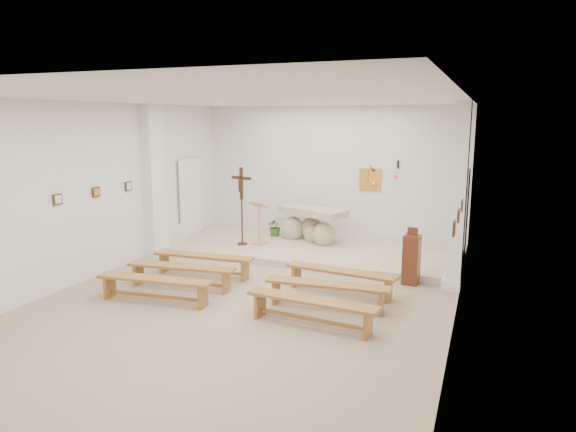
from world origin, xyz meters
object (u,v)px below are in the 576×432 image
at_px(bench_left_second, 181,271).
at_px(bench_right_third, 311,306).
at_px(donation_pedestal, 411,259).
at_px(bench_right_second, 327,289).
at_px(altar, 311,227).
at_px(bench_left_front, 203,260).
at_px(lectern, 259,223).
at_px(crucifix_stand, 242,200).
at_px(bench_right_front, 340,276).
at_px(bench_left_third, 155,284).

height_order(bench_left_second, bench_right_third, same).
xyz_separation_m(donation_pedestal, bench_right_second, (-1.13, -1.85, -0.16)).
xyz_separation_m(altar, bench_left_front, (-1.25, -3.15, -0.17)).
distance_m(lectern, crucifix_stand, 0.69).
xyz_separation_m(lectern, bench_left_front, (-0.17, -2.35, -0.34)).
height_order(lectern, bench_right_third, lectern).
height_order(altar, bench_right_third, altar).
bearing_deg(bench_right_third, altar, 114.07).
relative_size(bench_left_front, bench_right_front, 1.00).
distance_m(donation_pedestal, bench_left_second, 4.43).
xyz_separation_m(donation_pedestal, bench_left_front, (-4.02, -1.02, -0.16)).
xyz_separation_m(bench_left_front, bench_right_front, (2.89, 0.00, 0.00)).
distance_m(lectern, donation_pedestal, 4.08).
height_order(bench_left_front, bench_right_second, same).
xyz_separation_m(altar, bench_right_third, (1.64, -4.80, -0.17)).
bearing_deg(bench_right_third, bench_left_front, 155.46).
bearing_deg(bench_left_front, altar, 64.75).
bearing_deg(bench_left_third, bench_left_front, 84.57).
xyz_separation_m(lectern, bench_right_second, (2.72, -3.18, -0.34)).
height_order(bench_left_second, bench_left_third, same).
xyz_separation_m(donation_pedestal, bench_right_third, (-1.13, -2.67, -0.16)).
height_order(bench_left_front, bench_right_third, same).
relative_size(lectern, bench_right_third, 0.50).
xyz_separation_m(altar, bench_left_third, (-1.25, -4.80, -0.17)).
relative_size(bench_left_third, bench_right_third, 1.00).
xyz_separation_m(donation_pedestal, bench_right_front, (-1.13, -1.02, -0.16)).
relative_size(crucifix_stand, bench_right_front, 0.88).
bearing_deg(bench_left_second, bench_left_third, -96.00).
height_order(crucifix_stand, donation_pedestal, crucifix_stand).
distance_m(altar, bench_right_third, 5.08).
distance_m(crucifix_stand, bench_right_second, 4.38).
bearing_deg(bench_right_front, lectern, 146.38).
relative_size(bench_left_second, bench_left_third, 1.00).
relative_size(donation_pedestal, bench_right_front, 0.53).
distance_m(lectern, bench_right_second, 4.20).
distance_m(altar, donation_pedestal, 3.50).
height_order(altar, bench_left_second, altar).
bearing_deg(donation_pedestal, lectern, 166.47).
bearing_deg(bench_right_second, donation_pedestal, 54.67).
bearing_deg(crucifix_stand, bench_left_front, -71.12).
xyz_separation_m(bench_left_second, bench_right_second, (2.89, -0.00, 0.00)).
bearing_deg(bench_left_third, bench_right_third, -5.43).
relative_size(altar, bench_right_front, 0.89).
relative_size(crucifix_stand, bench_right_third, 0.88).
relative_size(altar, donation_pedestal, 1.69).
distance_m(bench_right_second, bench_left_third, 3.01).
relative_size(bench_right_front, bench_left_third, 1.00).
relative_size(altar, bench_right_third, 0.89).
relative_size(bench_left_second, bench_right_second, 1.00).
bearing_deg(donation_pedestal, bench_left_third, -140.86).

